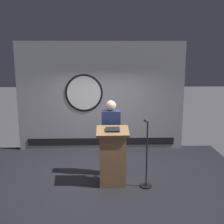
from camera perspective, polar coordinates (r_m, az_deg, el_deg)
ground_plane at (r=6.39m, az=-2.28°, el=-15.45°), size 40.00×40.00×0.00m
stage_platform at (r=6.32m, az=-2.29°, el=-14.24°), size 6.40×4.00×0.30m
banner_display at (r=7.62m, az=-2.34°, el=3.05°), size 4.54×0.12×2.97m
podium at (r=5.69m, az=0.12°, el=-9.17°), size 0.64×0.50×1.19m
speaker_person at (r=6.06m, az=-0.22°, el=-5.23°), size 0.40×0.26×1.66m
microphone_stand at (r=5.69m, az=7.03°, el=-10.59°), size 0.24×0.46×1.35m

